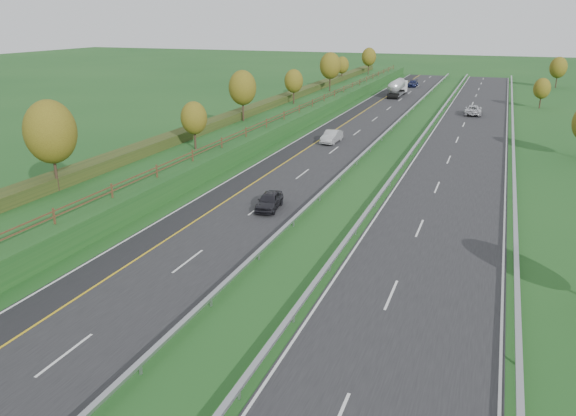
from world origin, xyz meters
name	(u,v)px	position (x,y,z in m)	size (l,w,h in m)	color
ground	(381,162)	(8.00, 55.00, 0.00)	(400.00, 400.00, 0.00)	#19471A
near_carriageway	(327,148)	(0.00, 60.00, 0.02)	(10.50, 200.00, 0.04)	black
far_carriageway	(460,159)	(16.50, 60.00, 0.02)	(10.50, 200.00, 0.04)	black
hard_shoulder	(299,146)	(-3.75, 60.00, 0.02)	(3.00, 200.00, 0.04)	black
lane_markings	(376,152)	(6.40, 59.88, 0.05)	(26.75, 200.00, 0.01)	silver
embankment_left	(234,133)	(-13.00, 60.00, 1.00)	(12.00, 200.00, 2.00)	#19471A
hedge_left	(221,121)	(-15.00, 60.00, 2.55)	(2.20, 180.00, 1.10)	#253515
fence_left	(264,123)	(-8.50, 59.59, 2.73)	(0.12, 189.06, 1.20)	#422B19
median_barrier_near	(371,147)	(5.70, 60.00, 0.61)	(0.32, 200.00, 0.71)	#999CA1
median_barrier_far	(412,150)	(10.80, 60.00, 0.61)	(0.32, 200.00, 0.71)	#999CA1
outer_barrier_far	(514,158)	(22.30, 60.00, 0.62)	(0.32, 200.00, 0.71)	#999CA1
trees_left	(224,96)	(-12.64, 56.63, 6.37)	(6.64, 164.30, 7.66)	#2D2116
trees_far	(568,97)	(29.80, 89.21, 4.25)	(8.45, 118.60, 7.12)	#2D2116
road_tanker	(398,87)	(-0.34, 112.43, 1.86)	(2.40, 11.22, 3.46)	silver
car_dark_near	(269,201)	(2.29, 35.17, 0.78)	(1.76, 4.37, 1.49)	black
car_silver_mid	(332,136)	(-0.30, 63.27, 0.85)	(1.71, 4.90, 1.61)	#A1A2A5
car_small_far	(413,84)	(0.19, 130.23, 0.79)	(2.09, 5.14, 1.49)	#111637
car_oncoming	(473,110)	(16.02, 93.13, 0.86)	(2.73, 5.92, 1.64)	silver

